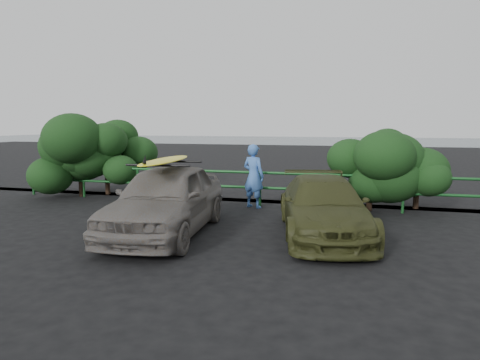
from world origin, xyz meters
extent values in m
plane|color=black|center=(0.00, 0.00, 0.00)|extent=(80.00, 80.00, 0.00)
plane|color=#525E65|center=(0.00, 60.00, 0.00)|extent=(200.00, 200.00, 0.00)
imported|color=slate|center=(-0.34, 1.35, 0.78)|extent=(2.22, 4.70, 1.55)
imported|color=#383C1A|center=(3.05, 2.12, 0.63)|extent=(2.62, 4.62, 1.26)
imported|color=#4578CF|center=(0.86, 4.74, 0.93)|extent=(0.79, 0.66, 1.85)
ellipsoid|color=yellow|center=(-0.34, 1.35, 1.64)|extent=(0.81, 2.80, 0.08)
camera|label=1|loc=(3.65, -7.25, 2.46)|focal=32.00mm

